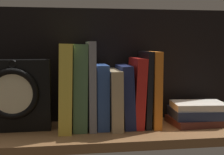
{
  "coord_description": "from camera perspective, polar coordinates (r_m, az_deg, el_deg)",
  "views": [
    {
      "loc": [
        -12.23,
        -85.85,
        24.43
      ],
      "look_at": [
        1.14,
        3.07,
        14.81
      ],
      "focal_mm": 48.9,
      "sensor_mm": 36.0,
      "label": 1
    }
  ],
  "objects": [
    {
      "name": "book_gray_chess",
      "position": [
        0.9,
        -3.98,
        -1.4
      ],
      "size": [
        2.04,
        14.18,
        25.39
      ],
      "primitive_type": "cube",
      "rotation": [
        0.0,
        0.0,
        0.0
      ],
      "color": "gray",
      "rests_on": "ground_plane"
    },
    {
      "name": "book_blue_modern",
      "position": [
        0.91,
        -2.03,
        -3.46
      ],
      "size": [
        3.52,
        12.49,
        18.7
      ],
      "primitive_type": "cube",
      "rotation": [
        0.0,
        -0.0,
        0.0
      ],
      "color": "#2D4C8E",
      "rests_on": "ground_plane"
    },
    {
      "name": "ground_plane",
      "position": [
        0.9,
        -0.43,
        -10.39
      ],
      "size": [
        88.32,
        25.1,
        2.5
      ],
      "primitive_type": "cube",
      "color": "brown"
    },
    {
      "name": "framed_clock",
      "position": [
        0.91,
        -17.82,
        -3.12
      ],
      "size": [
        20.29,
        6.79,
        20.46
      ],
      "color": "black",
      "rests_on": "ground_plane"
    },
    {
      "name": "book_green_romantic",
      "position": [
        0.9,
        -6.08,
        -1.68
      ],
      "size": [
        4.45,
        13.59,
        24.72
      ],
      "primitive_type": "cube",
      "rotation": [
        0.0,
        0.02,
        0.0
      ],
      "color": "#476B44",
      "rests_on": "ground_plane"
    },
    {
      "name": "book_red_requiem",
      "position": [
        0.92,
        4.57,
        -2.73
      ],
      "size": [
        3.95,
        13.01,
        20.67
      ],
      "primitive_type": "cube",
      "rotation": [
        0.0,
        0.05,
        0.0
      ],
      "color": "red",
      "rests_on": "ground_plane"
    },
    {
      "name": "back_panel",
      "position": [
        0.99,
        -1.42,
        2.35
      ],
      "size": [
        88.32,
        1.2,
        35.92
      ],
      "primitive_type": "cube",
      "color": "black",
      "rests_on": "ground_plane"
    },
    {
      "name": "book_tan_shortstories",
      "position": [
        0.91,
        0.28,
        -3.89
      ],
      "size": [
        3.52,
        15.94,
        17.17
      ],
      "primitive_type": "cube",
      "rotation": [
        0.0,
        -0.01,
        0.0
      ],
      "color": "tan",
      "rests_on": "ground_plane"
    },
    {
      "name": "book_navy_bierce",
      "position": [
        0.92,
        2.49,
        -3.43
      ],
      "size": [
        4.18,
        13.11,
        18.57
      ],
      "primitive_type": "cube",
      "rotation": [
        0.0,
        -0.05,
        0.0
      ],
      "color": "#192147",
      "rests_on": "ground_plane"
    },
    {
      "name": "book_stack_side",
      "position": [
        0.99,
        15.6,
        -6.49
      ],
      "size": [
        17.66,
        14.08,
        6.81
      ],
      "color": "#471E19",
      "rests_on": "ground_plane"
    },
    {
      "name": "book_orange_pandolfini",
      "position": [
        0.93,
        7.51,
        -2.06
      ],
      "size": [
        2.38,
        14.07,
        22.49
      ],
      "primitive_type": "cube",
      "rotation": [
        0.0,
        0.0,
        0.0
      ],
      "color": "orange",
      "rests_on": "ground_plane"
    },
    {
      "name": "book_black_skeptic",
      "position": [
        0.93,
        6.15,
        -2.07
      ],
      "size": [
        2.19,
        12.95,
        22.58
      ],
      "primitive_type": "cube",
      "rotation": [
        0.0,
        0.02,
        0.0
      ],
      "color": "black",
      "rests_on": "ground_plane"
    },
    {
      "name": "book_yellow_seinlanguage",
      "position": [
        0.9,
        -8.69,
        -1.69
      ],
      "size": [
        4.23,
        16.56,
        24.83
      ],
      "primitive_type": "cube",
      "rotation": [
        0.0,
        0.03,
        0.0
      ],
      "color": "gold",
      "rests_on": "ground_plane"
    }
  ]
}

